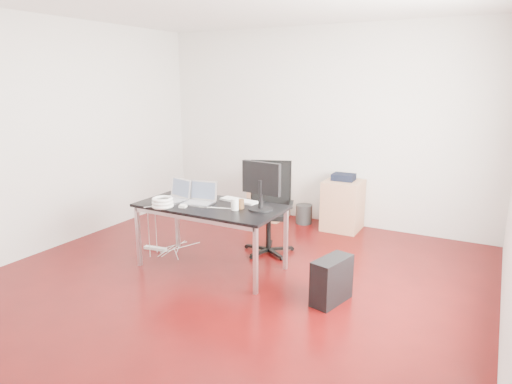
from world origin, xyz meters
The scene contains 18 objects.
room_shell centered at (0.04, 0.00, 1.40)m, with size 5.00×5.00×5.00m.
desk centered at (-0.39, 0.22, 0.68)m, with size 1.60×0.80×0.73m.
office_chair centered at (-0.07, 1.02, 0.61)m, with size 0.62×0.63×1.08m.
filing_cabinet_left centered at (-0.69, 2.23, 0.35)m, with size 0.50×0.50×0.70m, color #B27B59.
filing_cabinet_right centered at (0.47, 2.23, 0.35)m, with size 0.50×0.50×0.70m, color #B27B59.
pc_tower centered at (1.07, 0.07, 0.22)m, with size 0.20×0.45×0.44m, color black.
wastebasket centered at (-0.10, 2.22, 0.14)m, with size 0.24×0.24×0.28m, color black.
power_strip centered at (-1.31, 0.34, 0.02)m, with size 0.30×0.06×0.04m, color white.
laptop_left centered at (-0.87, 0.22, 0.79)m, with size 0.38×0.33×0.23m.
laptop_right centered at (-0.54, 0.24, 0.79)m, with size 0.36×0.30×0.23m.
monitor centered at (0.18, 0.32, 1.01)m, with size 0.45×0.26×0.51m.
keyboard centered at (-0.19, 0.49, 0.74)m, with size 0.44×0.14×0.02m, color white.
cup_white centered at (-0.05, 0.18, 0.79)m, with size 0.08×0.08×0.12m, color white.
cup_brown centered at (-0.03, 0.26, 0.78)m, with size 0.08×0.08×0.10m, color brown.
cable_coil centered at (-0.79, -0.10, 0.78)m, with size 0.24×0.24×0.11m.
power_adapter centered at (-0.59, 0.00, 0.74)m, with size 0.07×0.07×0.03m, color white.
speaker centered at (-0.73, 2.20, 0.79)m, with size 0.09×0.08×0.18m, color #9E9E9E.
navy_garment centered at (0.46, 2.26, 0.74)m, with size 0.30×0.24×0.09m, color black.
Camera 1 is at (2.33, -3.76, 2.06)m, focal length 32.00 mm.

